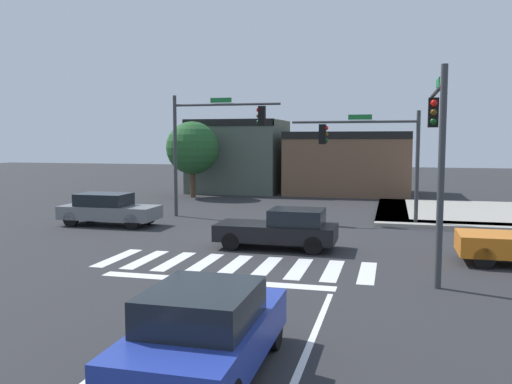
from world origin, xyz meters
name	(u,v)px	position (x,y,z in m)	size (l,w,h in m)	color
ground_plane	(267,239)	(0.00, 0.00, 0.00)	(120.00, 120.00, 0.00)	#2B2B2D
crosswalk_near	(235,265)	(0.00, -4.50, 0.00)	(8.71, 2.78, 0.01)	silver
lane_markings	(189,351)	(1.16, -11.43, 0.00)	(6.80, 18.75, 0.01)	white
bike_detector_marking	(250,312)	(1.67, -8.89, 0.00)	(1.02, 1.02, 0.01)	yellow
curb_corner_northeast	(464,213)	(8.49, 9.42, 0.07)	(10.00, 10.60, 0.15)	#9E998E
storefront_row	(296,159)	(-2.25, 19.30, 2.48)	(16.00, 6.82, 5.42)	#4C564C
traffic_signal_northwest	(212,133)	(-4.11, 5.27, 4.27)	(5.60, 0.32, 6.19)	#383A3D
traffic_signal_northeast	(371,146)	(3.76, 5.25, 3.66)	(5.93, 0.32, 5.28)	#383A3D
traffic_signal_southeast	(437,137)	(6.00, -4.11, 4.03)	(0.32, 4.74, 5.89)	#383A3D
car_gray	(108,209)	(-7.91, 1.63, 0.76)	(4.49, 1.82, 1.48)	slate
car_blue	(205,331)	(1.83, -12.37, 0.79)	(1.89, 4.25, 1.56)	#23389E
car_black	(281,229)	(0.90, -1.58, 0.73)	(4.35, 1.83, 1.46)	black
roadside_tree	(192,148)	(-8.50, 14.00, 3.38)	(3.59, 3.59, 5.19)	#4C3823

